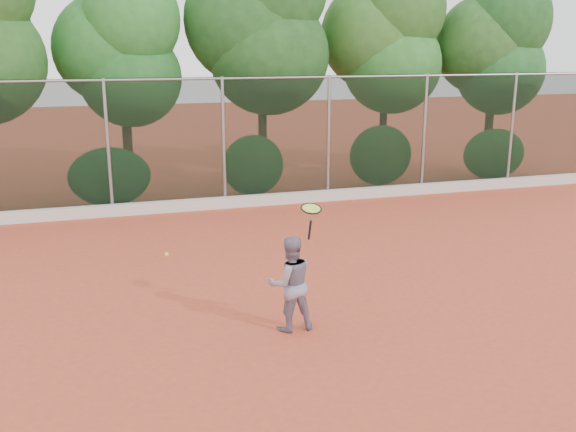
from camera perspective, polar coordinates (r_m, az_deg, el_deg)
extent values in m
plane|color=#BA462C|center=(11.28, 1.48, -7.40)|extent=(80.00, 80.00, 0.00)
cube|color=beige|center=(17.54, -5.49, 1.21)|extent=(24.00, 0.20, 0.30)
imported|color=gray|center=(9.89, 0.19, -6.01)|extent=(0.75, 0.59, 1.51)
cube|color=black|center=(17.41, -5.74, 6.47)|extent=(24.00, 0.01, 3.50)
cylinder|color=gray|center=(17.25, -5.89, 12.06)|extent=(24.00, 0.06, 0.06)
cylinder|color=gray|center=(17.10, -15.70, 5.83)|extent=(0.09, 0.09, 3.50)
cylinder|color=gray|center=(17.41, -5.74, 6.47)|extent=(0.09, 0.09, 3.50)
cylinder|color=gray|center=(18.22, 3.62, 6.88)|extent=(0.09, 0.09, 3.50)
cylinder|color=gray|center=(19.46, 12.00, 7.10)|extent=(0.09, 0.09, 3.50)
cylinder|color=gray|center=(21.06, 19.25, 7.17)|extent=(0.09, 0.09, 3.50)
cylinder|color=#442B1A|center=(19.48, -14.00, 5.35)|extent=(0.28, 0.28, 2.40)
ellipsoid|color=#1D541E|center=(19.16, -13.79, 11.85)|extent=(2.90, 2.40, 2.80)
ellipsoid|color=#1F5D20|center=(19.42, -15.51, 14.14)|extent=(3.20, 2.70, 3.10)
ellipsoid|color=#226323|center=(18.96, -13.75, 16.67)|extent=(2.70, 2.30, 2.90)
cylinder|color=#44311A|center=(19.73, -2.27, 6.78)|extent=(0.26, 0.26, 3.00)
ellipsoid|color=#2B6024|center=(19.49, -1.68, 14.07)|extent=(3.60, 3.00, 3.50)
ellipsoid|color=#2B6827|center=(19.67, -3.41, 16.97)|extent=(3.90, 3.20, 3.80)
cylinder|color=#3D2517|center=(21.32, 8.40, 6.84)|extent=(0.24, 0.24, 2.70)
ellipsoid|color=#246221|center=(21.12, 9.27, 13.14)|extent=(3.20, 2.70, 3.10)
ellipsoid|color=#28561D|center=(21.18, 7.74, 15.63)|extent=(3.50, 2.90, 3.40)
ellipsoid|color=#214E1B|center=(21.10, 9.85, 17.73)|extent=(3.00, 2.50, 3.10)
cylinder|color=#49311C|center=(22.81, 17.34, 6.59)|extent=(0.28, 0.28, 2.50)
ellipsoid|color=#2B712D|center=(22.65, 18.35, 12.19)|extent=(3.00, 2.50, 2.90)
ellipsoid|color=#356B28|center=(22.61, 17.01, 14.32)|extent=(3.30, 2.80, 3.20)
ellipsoid|color=#246024|center=(22.63, 19.06, 16.20)|extent=(2.80, 2.40, 3.00)
ellipsoid|color=#246025|center=(18.04, -15.57, 3.39)|extent=(2.20, 1.16, 1.60)
ellipsoid|color=#2C6827|center=(18.52, -3.12, 4.52)|extent=(1.80, 1.04, 1.76)
ellipsoid|color=#306225|center=(19.82, 8.24, 5.36)|extent=(2.00, 1.10, 1.84)
ellipsoid|color=#35742C|center=(21.82, 17.84, 5.27)|extent=(2.16, 1.12, 1.64)
cylinder|color=black|center=(9.71, 1.95, -1.24)|extent=(0.04, 0.13, 0.33)
torus|color=black|center=(9.56, 2.08, 0.67)|extent=(0.33, 0.32, 0.12)
cylinder|color=#CFE443|center=(9.56, 2.08, 0.67)|extent=(0.28, 0.27, 0.08)
sphere|color=#CFF136|center=(9.61, -10.75, -3.38)|extent=(0.06, 0.06, 0.06)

